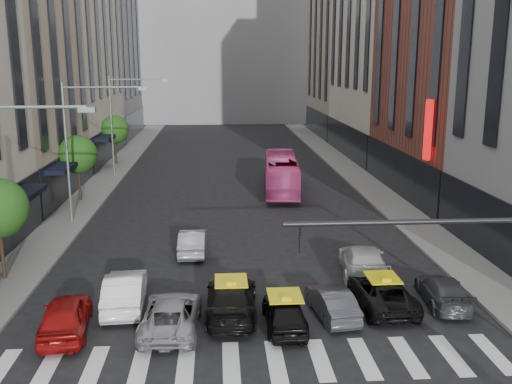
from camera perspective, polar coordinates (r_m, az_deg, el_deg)
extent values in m
cube|color=slate|center=(49.05, -15.74, 0.24)|extent=(3.00, 96.00, 0.15)
cube|color=slate|center=(49.68, 11.19, 0.65)|extent=(3.00, 96.00, 0.15)
cube|color=tan|center=(47.53, -23.83, 13.76)|extent=(8.00, 16.00, 24.00)
cube|color=gray|center=(83.46, -15.28, 15.63)|extent=(8.00, 18.00, 30.00)
cube|color=brown|center=(47.62, 19.51, 15.31)|extent=(8.00, 18.00, 26.00)
cube|color=tan|center=(83.97, 9.05, 15.21)|extent=(8.00, 18.00, 28.00)
cube|color=gray|center=(102.15, -3.28, 17.16)|extent=(30.00, 10.00, 36.00)
cylinder|color=black|center=(30.10, -24.09, -5.05)|extent=(0.18, 0.18, 3.15)
cylinder|color=black|center=(44.96, -17.25, 1.17)|extent=(0.18, 0.18, 3.15)
sphere|color=#174B15|center=(44.62, -17.42, 3.61)|extent=(2.88, 2.88, 2.88)
cylinder|color=black|center=(60.40, -13.85, 4.26)|extent=(0.18, 0.18, 3.15)
sphere|color=#174B15|center=(60.16, -13.95, 6.09)|extent=(2.88, 2.88, 2.88)
cylinder|color=gray|center=(22.10, -22.95, 7.81)|extent=(5.00, 0.12, 0.12)
cube|color=gray|center=(21.43, -16.54, 7.90)|extent=(0.60, 0.25, 0.18)
cylinder|color=gray|center=(38.53, -18.38, 3.64)|extent=(0.16, 0.16, 9.00)
cylinder|color=gray|center=(37.57, -15.09, 10.08)|extent=(5.00, 0.12, 0.12)
cube|color=gray|center=(37.18, -11.24, 10.09)|extent=(0.60, 0.25, 0.18)
cylinder|color=gray|center=(54.04, -14.24, 6.39)|extent=(0.16, 0.16, 9.00)
cylinder|color=gray|center=(53.36, -11.81, 10.96)|extent=(5.00, 0.12, 0.12)
cube|color=gray|center=(53.09, -9.08, 10.95)|extent=(0.60, 0.25, 0.18)
cylinder|color=black|center=(17.89, 18.84, -2.79)|extent=(10.00, 0.16, 0.16)
imported|color=black|center=(16.83, 4.38, -4.86)|extent=(0.13, 0.16, 0.80)
cube|color=red|center=(39.66, 16.83, 5.96)|extent=(0.30, 0.70, 4.00)
imported|color=maroon|center=(23.94, -18.53, -11.64)|extent=(2.25, 4.56, 1.50)
imported|color=white|center=(25.64, -12.97, -9.56)|extent=(1.91, 4.74, 1.53)
imported|color=#98979C|center=(23.33, -8.47, -11.97)|extent=(2.37, 4.85, 1.33)
imported|color=black|center=(24.30, -2.49, -10.56)|extent=(2.31, 5.27, 1.51)
imported|color=black|center=(23.26, 2.89, -11.89)|extent=(1.61, 3.96, 1.35)
imported|color=#38393E|center=(24.42, 7.59, -10.87)|extent=(1.82, 3.93, 1.25)
imported|color=black|center=(25.66, 12.47, -9.77)|extent=(2.27, 4.81, 1.33)
imported|color=#393C40|center=(26.66, 18.21, -9.37)|extent=(2.13, 4.39, 1.23)
imported|color=#AEAEB4|center=(31.91, -6.37, -4.95)|extent=(1.46, 4.13, 1.36)
imported|color=#BEBEBE|center=(28.95, 10.67, -6.81)|extent=(2.82, 5.51, 1.53)
imported|color=#C93B80|center=(46.62, 2.54, 1.89)|extent=(3.45, 11.08, 3.04)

